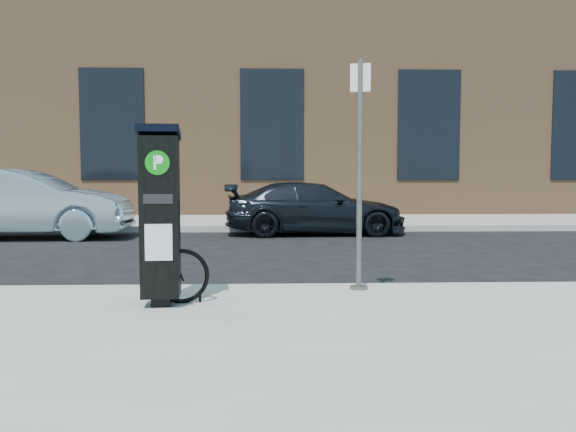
{
  "coord_description": "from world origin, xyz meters",
  "views": [
    {
      "loc": [
        -0.19,
        -7.4,
        1.55
      ],
      "look_at": [
        0.09,
        0.5,
        0.96
      ],
      "focal_mm": 38.0,
      "sensor_mm": 36.0,
      "label": 1
    }
  ],
  "objects_px": {
    "car_dark": "(315,208)",
    "parking_kiosk": "(160,214)",
    "car_silver": "(24,204)",
    "bike_rack": "(182,276)",
    "sign_pole": "(360,176)"
  },
  "relations": [
    {
      "from": "sign_pole",
      "to": "parking_kiosk",
      "type": "bearing_deg",
      "value": -144.4
    },
    {
      "from": "parking_kiosk",
      "to": "bike_rack",
      "type": "height_order",
      "value": "parking_kiosk"
    },
    {
      "from": "bike_rack",
      "to": "car_dark",
      "type": "relative_size",
      "value": 0.13
    },
    {
      "from": "parking_kiosk",
      "to": "car_dark",
      "type": "bearing_deg",
      "value": 71.06
    },
    {
      "from": "parking_kiosk",
      "to": "car_silver",
      "type": "height_order",
      "value": "parking_kiosk"
    },
    {
      "from": "sign_pole",
      "to": "car_dark",
      "type": "xyz_separation_m",
      "value": [
        0.1,
        7.7,
        -0.85
      ]
    },
    {
      "from": "bike_rack",
      "to": "car_dark",
      "type": "xyz_separation_m",
      "value": [
        2.09,
        8.4,
        0.2
      ]
    },
    {
      "from": "sign_pole",
      "to": "car_dark",
      "type": "distance_m",
      "value": 7.75
    },
    {
      "from": "parking_kiosk",
      "to": "sign_pole",
      "type": "distance_m",
      "value": 2.36
    },
    {
      "from": "bike_rack",
      "to": "parking_kiosk",
      "type": "bearing_deg",
      "value": -161.99
    },
    {
      "from": "car_dark",
      "to": "parking_kiosk",
      "type": "bearing_deg",
      "value": 163.09
    },
    {
      "from": "parking_kiosk",
      "to": "car_silver",
      "type": "relative_size",
      "value": 0.39
    },
    {
      "from": "parking_kiosk",
      "to": "car_silver",
      "type": "xyz_separation_m",
      "value": [
        -4.46,
        7.84,
        -0.32
      ]
    },
    {
      "from": "sign_pole",
      "to": "car_silver",
      "type": "bearing_deg",
      "value": 148.62
    },
    {
      "from": "bike_rack",
      "to": "car_silver",
      "type": "distance_m",
      "value": 9.03
    }
  ]
}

